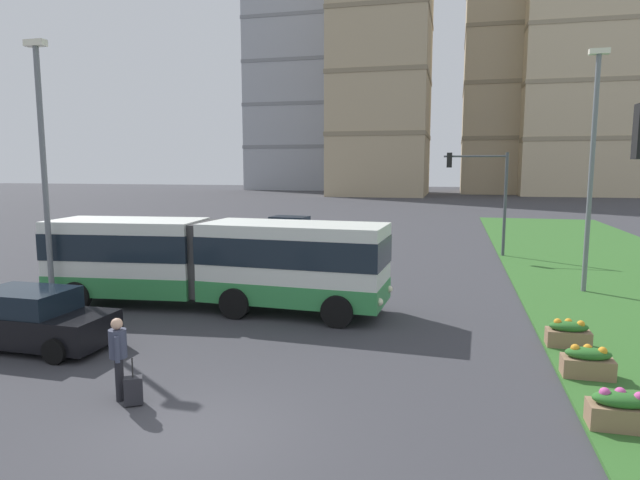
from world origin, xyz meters
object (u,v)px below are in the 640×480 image
Objects in this scene: car_white_van at (291,229)px; car_black_sedan at (30,320)px; flower_planter_2 at (568,334)px; articulated_bus at (215,261)px; apartment_tower_west at (295,67)px; flower_planter_1 at (588,362)px; apartment_tower_centre at (523,63)px; rolling_suitcase at (133,390)px; traffic_light_far_right at (484,185)px; pedestrian_crossing at (118,353)px; streetlight_median at (592,162)px; flower_planter_0 at (620,410)px; streetlight_left at (44,167)px; apartment_tower_westcentre at (382,51)px; apartment_tower_eastcentre at (576,90)px.

car_black_sedan is (-0.50, -22.43, 0.00)m from car_white_van.
articulated_bus is at bearing 171.22° from flower_planter_2.
articulated_bus is at bearing -75.02° from apartment_tower_west.
flower_planter_1 is (10.97, -3.87, -1.23)m from articulated_bus.
flower_planter_1 and flower_planter_2 have the same top height.
apartment_tower_west is at bearing 102.69° from car_black_sedan.
apartment_tower_west is at bearing 172.17° from apartment_tower_centre.
rolling_suitcase is at bearing -75.20° from apartment_tower_west.
traffic_light_far_right is at bearing -17.56° from car_white_van.
articulated_bus is at bearing 102.50° from rolling_suitcase.
flower_planter_2 is at bearing -69.61° from apartment_tower_west.
streetlight_median is (11.65, 12.79, 4.00)m from pedestrian_crossing.
apartment_tower_west is 46.62m from apartment_tower_centre.
flower_planter_0 is 17.21m from streetlight_left.
apartment_tower_centre is at bearing 79.61° from pedestrian_crossing.
flower_planter_1 is at bearing 90.00° from flower_planter_0.
articulated_bus is 2.14× the size of traffic_light_far_right.
streetlight_median reaches higher than articulated_bus.
streetlight_median is at bearing 47.67° from pedestrian_crossing.
rolling_suitcase is 10.00m from flower_planter_1.
apartment_tower_centre is at bearing 78.09° from articulated_bus.
articulated_bus reaches higher than car_white_van.
flower_planter_2 is at bearing 90.00° from flower_planter_1.
flower_planter_1 is 2.17m from flower_planter_2.
streetlight_median is (1.90, 7.15, 4.58)m from flower_planter_2.
car_white_van and car_black_sedan have the same top height.
flower_planter_2 is (14.05, 3.31, -0.33)m from car_black_sedan.
streetlight_median is 78.01m from apartment_tower_westcentre.
rolling_suitcase is 9.37m from flower_planter_0.
streetlight_left is 105.53m from apartment_tower_west.
streetlight_left is 83.09m from apartment_tower_westcentre.
streetlight_left reaches higher than car_black_sedan.
articulated_bus is 0.23× the size of apartment_tower_west.
apartment_tower_westcentre reaches higher than streetlight_median.
traffic_light_far_right is 0.62× the size of streetlight_median.
pedestrian_crossing is 89.56m from apartment_tower_westcentre.
rolling_suitcase is 89.97m from apartment_tower_westcentre.
car_white_van is 0.50× the size of streetlight_median.
flower_planter_1 is 94.52m from apartment_tower_eastcentre.
streetlight_left is 0.18× the size of apartment_tower_centre.
car_black_sedan reaches higher than flower_planter_2.
apartment_tower_eastcentre is (30.59, 69.98, 17.42)m from car_white_van.
apartment_tower_westcentre is (-15.80, 85.23, 24.23)m from flower_planter_0.
streetlight_median is at bearing -67.36° from traffic_light_far_right.
articulated_bus is 0.25× the size of apartment_tower_centre.
flower_planter_2 is 0.12× the size of streetlight_median.
apartment_tower_westcentre is at bearing 100.50° from flower_planter_0.
apartment_tower_westcentre is (-15.80, 80.53, 24.23)m from flower_planter_2.
flower_planter_1 is 0.02× the size of apartment_tower_westcentre.
pedestrian_crossing is 0.04× the size of apartment_tower_centre.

